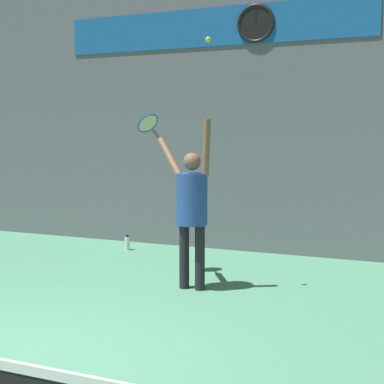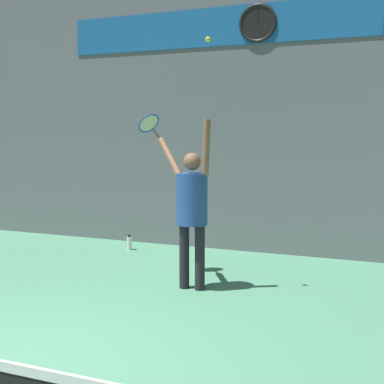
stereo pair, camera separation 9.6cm
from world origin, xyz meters
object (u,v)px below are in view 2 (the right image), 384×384
tennis_racket (149,124)px  tennis_ball (208,39)px  scoreboard_clock (258,23)px  tennis_player (192,204)px  water_bottle (129,243)px

tennis_racket → tennis_ball: 1.58m
scoreboard_clock → tennis_racket: (-1.01, -1.96, -1.67)m
tennis_racket → tennis_player: bearing=-28.7°
tennis_player → tennis_racket: (-0.84, 0.46, 1.03)m
scoreboard_clock → tennis_player: scoreboard_clock is taller
tennis_player → tennis_ball: tennis_ball is taller
scoreboard_clock → water_bottle: size_ratio=2.37×
scoreboard_clock → tennis_ball: 2.60m
tennis_player → water_bottle: 2.81m
tennis_player → water_bottle: (-1.93, 1.78, -1.01)m
scoreboard_clock → tennis_ball: scoreboard_clock is taller
tennis_ball → tennis_racket: bearing=153.1°
scoreboard_clock → tennis_player: (-0.17, -2.41, -2.71)m
tennis_ball → water_bottle: tennis_ball is taller
scoreboard_clock → water_bottle: scoreboard_clock is taller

